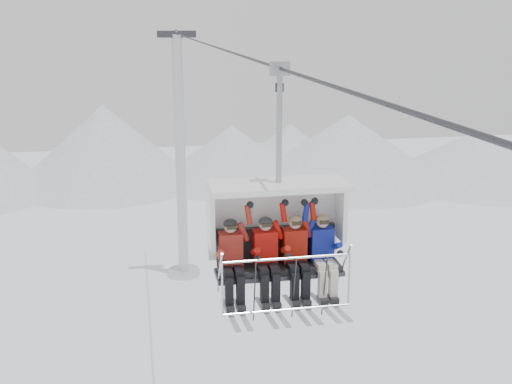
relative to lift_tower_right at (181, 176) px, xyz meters
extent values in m
cone|color=white|center=(-5.00, 22.00, -2.28)|extent=(16.00, 16.00, 7.00)
cone|color=white|center=(6.00, 21.00, -3.28)|extent=(14.00, 14.00, 5.00)
cone|color=white|center=(16.00, 19.00, -2.78)|extent=(18.00, 18.00, 6.00)
cone|color=white|center=(27.00, 17.00, -3.53)|extent=(16.00, 16.00, 4.50)
cone|color=white|center=(12.00, 24.00, -3.53)|extent=(12.00, 12.00, 4.50)
cylinder|color=silver|center=(0.00, 0.00, 0.87)|extent=(0.56, 0.56, 13.30)
cylinder|color=silver|center=(0.00, 0.00, -5.63)|extent=(1.80, 1.80, 0.30)
cube|color=#313137|center=(0.00, 0.00, 7.52)|extent=(2.00, 0.35, 0.35)
cylinder|color=#313137|center=(0.00, -22.00, 7.52)|extent=(0.06, 50.00, 0.06)
cube|color=black|center=(0.00, -24.12, 4.17)|extent=(2.09, 0.55, 0.10)
cube|color=black|center=(0.00, -23.86, 4.52)|extent=(2.09, 0.10, 0.61)
cube|color=#313137|center=(0.00, -24.12, 4.08)|extent=(2.18, 0.60, 0.08)
cube|color=white|center=(0.00, -23.64, 4.90)|extent=(2.32, 0.10, 1.38)
cube|color=white|center=(0.00, -24.04, 5.60)|extent=(2.32, 0.90, 0.10)
cylinder|color=silver|center=(0.00, -24.67, 4.54)|extent=(2.12, 0.04, 0.04)
cylinder|color=silver|center=(0.00, -24.74, 3.67)|extent=(2.12, 0.04, 0.04)
cylinder|color=#96999E|center=(0.00, -24.02, 6.56)|extent=(0.10, 0.10, 1.92)
cube|color=#96999E|center=(0.00, -24.02, 7.52)|extent=(0.30, 0.18, 0.22)
cube|color=#A4271D|center=(-0.83, -24.08, 4.54)|extent=(0.40, 0.26, 0.59)
sphere|color=tan|center=(-0.83, -24.12, 4.96)|extent=(0.22, 0.22, 0.22)
cube|color=black|center=(-0.93, -24.52, 3.98)|extent=(0.13, 0.15, 0.47)
cube|color=black|center=(-0.74, -24.52, 3.98)|extent=(0.13, 0.15, 0.47)
cube|color=silver|center=(-0.93, -24.62, 3.61)|extent=(0.09, 1.69, 0.26)
cube|color=silver|center=(-0.74, -24.62, 3.61)|extent=(0.09, 1.69, 0.26)
cube|color=red|center=(-0.24, -24.08, 4.54)|extent=(0.40, 0.27, 0.59)
sphere|color=tan|center=(-0.24, -24.12, 4.96)|extent=(0.22, 0.22, 0.22)
cube|color=black|center=(-0.34, -24.52, 3.98)|extent=(0.13, 0.15, 0.47)
cube|color=black|center=(-0.15, -24.52, 3.98)|extent=(0.13, 0.15, 0.47)
cube|color=silver|center=(-0.34, -24.62, 3.61)|extent=(0.09, 1.69, 0.26)
cube|color=silver|center=(-0.15, -24.62, 3.61)|extent=(0.09, 1.69, 0.26)
cube|color=#A5180C|center=(0.27, -24.08, 4.54)|extent=(0.40, 0.27, 0.59)
sphere|color=tan|center=(0.27, -24.12, 4.96)|extent=(0.22, 0.22, 0.22)
cube|color=black|center=(0.18, -24.52, 3.98)|extent=(0.13, 0.15, 0.47)
cube|color=black|center=(0.37, -24.52, 3.98)|extent=(0.13, 0.15, 0.47)
cube|color=silver|center=(0.18, -24.62, 3.61)|extent=(0.09, 1.69, 0.26)
cube|color=silver|center=(0.37, -24.62, 3.61)|extent=(0.09, 1.69, 0.26)
cube|color=navy|center=(0.75, -24.08, 4.54)|extent=(0.39, 0.26, 0.58)
sphere|color=tan|center=(0.75, -24.12, 4.95)|extent=(0.22, 0.22, 0.22)
cube|color=beige|center=(0.66, -24.52, 3.99)|extent=(0.13, 0.15, 0.47)
cube|color=beige|center=(0.85, -24.52, 3.99)|extent=(0.13, 0.15, 0.47)
cube|color=silver|center=(0.66, -24.62, 3.61)|extent=(0.09, 1.69, 0.26)
cube|color=silver|center=(0.85, -24.62, 3.61)|extent=(0.09, 1.69, 0.26)
camera|label=1|loc=(-2.30, -34.13, 8.29)|focal=45.00mm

